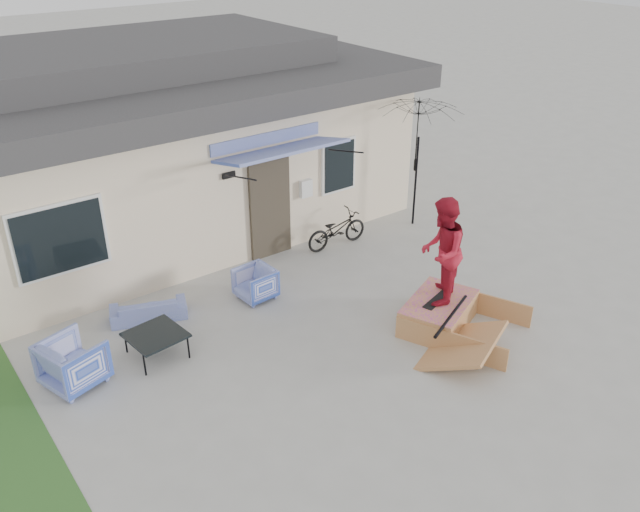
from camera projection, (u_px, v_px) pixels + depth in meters
ground at (373, 376)px, 10.44m from camera, size 90.00×90.00×0.00m
house at (149, 135)px, 15.19m from camera, size 10.80×8.49×4.10m
loveseat at (148, 306)px, 11.80m from camera, size 1.39×0.84×0.52m
armchair_left at (73, 360)px, 10.10m from camera, size 0.99×1.02×0.86m
armchair_right at (255, 282)px, 12.39m from camera, size 0.66×0.70×0.68m
coffee_table at (157, 344)px, 10.84m from camera, size 0.95×0.95×0.42m
bicycle at (337, 226)px, 14.25m from camera, size 1.51×0.56×0.95m
patio_umbrella at (418, 152)px, 14.68m from camera, size 2.09×1.97×2.20m
skate_ramp at (438, 313)px, 11.63m from camera, size 2.09×2.34×0.48m
skateboard at (437, 299)px, 11.53m from camera, size 0.77×0.38×0.05m
skater at (442, 250)px, 11.07m from camera, size 1.17×1.13×1.90m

